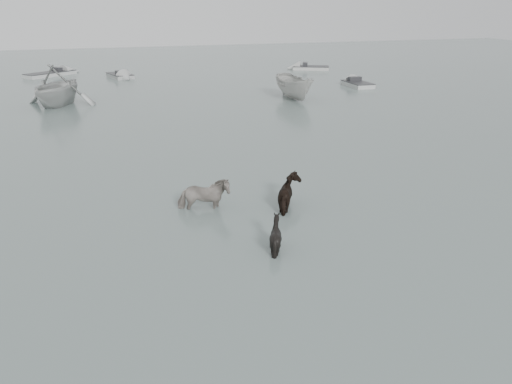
{
  "coord_description": "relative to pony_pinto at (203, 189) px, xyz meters",
  "views": [
    {
      "loc": [
        -4.75,
        -14.11,
        6.89
      ],
      "look_at": [
        -0.14,
        0.5,
        1.0
      ],
      "focal_mm": 35.0,
      "sensor_mm": 36.0,
      "label": 1
    }
  ],
  "objects": [
    {
      "name": "ground",
      "position": [
        1.63,
        -1.91,
        -0.78
      ],
      "size": [
        140.0,
        140.0,
        0.0
      ],
      "primitive_type": "plane",
      "color": "#4E5C58",
      "rests_on": "ground"
    },
    {
      "name": "boat_small",
      "position": [
        10.82,
        18.72,
        0.2
      ],
      "size": [
        1.98,
        5.09,
        1.96
      ],
      "primitive_type": "imported",
      "rotation": [
        0.0,
        0.0,
        0.01
      ],
      "color": "#B3B2AE",
      "rests_on": "ground"
    },
    {
      "name": "pony_dark",
      "position": [
        3.02,
        -0.71,
        -0.04
      ],
      "size": [
        1.26,
        1.48,
        1.48
      ],
      "primitive_type": "imported",
      "rotation": [
        0.0,
        0.0,
        1.57
      ],
      "color": "black",
      "rests_on": "ground"
    },
    {
      "name": "pony_pinto",
      "position": [
        0.0,
        0.0,
        0.0
      ],
      "size": [
        1.98,
        1.18,
        1.56
      ],
      "primitive_type": "imported",
      "rotation": [
        0.0,
        0.0,
        1.38
      ],
      "color": "black",
      "rests_on": "ground"
    },
    {
      "name": "skiff_mid",
      "position": [
        -0.98,
        34.04,
        -0.41
      ],
      "size": [
        2.84,
        4.89,
        0.75
      ],
      "primitive_type": null,
      "rotation": [
        0.0,
        0.0,
        -1.28
      ],
      "color": "gray",
      "rests_on": "ground"
    },
    {
      "name": "rowboat_trail",
      "position": [
        -5.82,
        21.49,
        0.72
      ],
      "size": [
        6.85,
        7.23,
        3.0
      ],
      "primitive_type": "imported",
      "rotation": [
        0.0,
        0.0,
        2.71
      ],
      "color": "#A5A8A5",
      "rests_on": "ground"
    },
    {
      "name": "skiff_far",
      "position": [
        -7.41,
        37.29,
        -0.41
      ],
      "size": [
        6.37,
        5.57,
        0.75
      ],
      "primitive_type": null,
      "rotation": [
        0.0,
        0.0,
        0.68
      ],
      "color": "#A6A9A7",
      "rests_on": "ground"
    },
    {
      "name": "skiff_port",
      "position": [
        18.18,
        22.57,
        -0.41
      ],
      "size": [
        1.62,
        4.53,
        0.75
      ],
      "primitive_type": null,
      "rotation": [
        0.0,
        0.0,
        1.57
      ],
      "color": "#A4A7A4",
      "rests_on": "ground"
    },
    {
      "name": "pony_black",
      "position": [
        1.43,
        -3.51,
        -0.17
      ],
      "size": [
        1.42,
        1.37,
        1.21
      ],
      "primitive_type": "imported",
      "rotation": [
        0.0,
        0.0,
        2.03
      ],
      "color": "black",
      "rests_on": "ground"
    },
    {
      "name": "skiff_star",
      "position": [
        18.78,
        34.0,
        -0.41
      ],
      "size": [
        5.44,
        3.57,
        0.75
      ],
      "primitive_type": null,
      "rotation": [
        0.0,
        0.0,
        2.73
      ],
      "color": "#ABABA7",
      "rests_on": "ground"
    }
  ]
}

